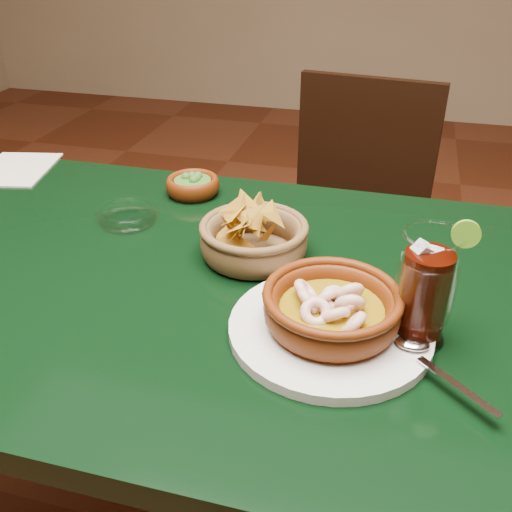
% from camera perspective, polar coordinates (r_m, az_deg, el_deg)
% --- Properties ---
extents(dining_table, '(1.20, 0.80, 0.75)m').
position_cam_1_polar(dining_table, '(1.01, -7.45, -6.17)').
color(dining_table, black).
rests_on(dining_table, ground).
extents(dining_chair, '(0.46, 0.46, 0.89)m').
position_cam_1_polar(dining_chair, '(1.64, 9.30, 2.53)').
color(dining_chair, black).
rests_on(dining_chair, ground).
extents(shrimp_plate, '(0.36, 0.28, 0.08)m').
position_cam_1_polar(shrimp_plate, '(0.79, 7.56, -5.76)').
color(shrimp_plate, silver).
rests_on(shrimp_plate, dining_table).
extents(chip_basket, '(0.22, 0.22, 0.13)m').
position_cam_1_polar(chip_basket, '(0.97, -0.26, 1.76)').
color(chip_basket, brown).
rests_on(chip_basket, dining_table).
extents(guacamole_ramekin, '(0.13, 0.13, 0.04)m').
position_cam_1_polar(guacamole_ramekin, '(1.21, -6.34, 7.09)').
color(guacamole_ramekin, '#4C1C06').
rests_on(guacamole_ramekin, dining_table).
extents(cola_drink, '(0.16, 0.16, 0.19)m').
position_cam_1_polar(cola_drink, '(0.78, 16.51, -3.22)').
color(cola_drink, white).
rests_on(cola_drink, dining_table).
extents(glass_ashtray, '(0.13, 0.13, 0.03)m').
position_cam_1_polar(glass_ashtray, '(1.12, -12.74, 3.98)').
color(glass_ashtray, white).
rests_on(glass_ashtray, dining_table).
extents(paper_menu, '(0.19, 0.23, 0.00)m').
position_cam_1_polar(paper_menu, '(1.45, -22.86, 8.02)').
color(paper_menu, beige).
rests_on(paper_menu, dining_table).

